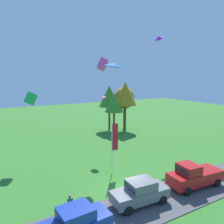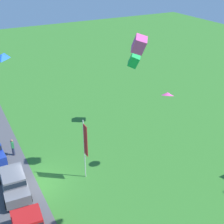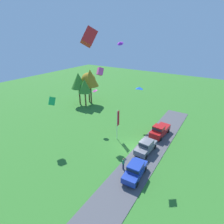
{
  "view_description": "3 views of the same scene",
  "coord_description": "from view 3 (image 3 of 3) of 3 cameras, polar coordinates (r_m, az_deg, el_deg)",
  "views": [
    {
      "loc": [
        -9.3,
        -14.2,
        9.58
      ],
      "look_at": [
        2.61,
        6.92,
        5.64
      ],
      "focal_mm": 35.0,
      "sensor_mm": 36.0,
      "label": 1
    },
    {
      "loc": [
        20.04,
        -4.07,
        16.7
      ],
      "look_at": [
        1.51,
        5.73,
        5.9
      ],
      "focal_mm": 50.0,
      "sensor_mm": 36.0,
      "label": 2
    },
    {
      "loc": [
        -21.19,
        -9.7,
        16.52
      ],
      "look_at": [
        0.14,
        4.24,
        5.12
      ],
      "focal_mm": 28.0,
      "sensor_mm": 36.0,
      "label": 3
    }
  ],
  "objects": [
    {
      "name": "ground_plane",
      "position": [
        28.57,
        7.12,
        -11.44
      ],
      "size": [
        120.0,
        120.0,
        0.0
      ],
      "primitive_type": "plane",
      "color": "#337528"
    },
    {
      "name": "pavement_strip",
      "position": [
        27.83,
        11.59,
        -12.8
      ],
      "size": [
        36.0,
        4.4,
        0.06
      ],
      "primitive_type": "cube",
      "color": "#4C4C51",
      "rests_on": "ground"
    },
    {
      "name": "car_sedan_by_flagpole",
      "position": [
        23.11,
        7.56,
        -18.2
      ],
      "size": [
        4.51,
        2.2,
        1.84
      ],
      "color": "#1E389E",
      "rests_on": "ground"
    },
    {
      "name": "car_sedan_mid_row",
      "position": [
        27.39,
        11.01,
        -10.82
      ],
      "size": [
        4.5,
        2.16,
        1.84
      ],
      "color": "slate",
      "rests_on": "ground"
    },
    {
      "name": "car_pickup_far_end",
      "position": [
        31.86,
        15.3,
        -5.78
      ],
      "size": [
        5.13,
        2.36,
        2.14
      ],
      "color": "red",
      "rests_on": "ground"
    },
    {
      "name": "person_watching_sky",
      "position": [
        24.07,
        3.71,
        -16.48
      ],
      "size": [
        0.36,
        0.24,
        1.71
      ],
      "color": "#2D334C",
      "rests_on": "ground"
    },
    {
      "name": "tree_center_back",
      "position": [
        42.75,
        -8.91,
        8.35
      ],
      "size": [
        3.2,
        3.2,
        6.76
      ],
      "color": "brown",
      "rests_on": "ground"
    },
    {
      "name": "tree_right_of_center",
      "position": [
        44.11,
        -10.89,
        9.98
      ],
      "size": [
        3.79,
        3.79,
        8.01
      ],
      "color": "brown",
      "rests_on": "ground"
    },
    {
      "name": "tree_far_right",
      "position": [
        44.27,
        -7.12,
        10.97
      ],
      "size": [
        4.11,
        4.11,
        8.68
      ],
      "color": "brown",
      "rests_on": "ground"
    },
    {
      "name": "tree_lone_near",
      "position": [
        45.48,
        -7.7,
        10.09
      ],
      "size": [
        3.65,
        3.65,
        7.71
      ],
      "color": "brown",
      "rests_on": "ground"
    },
    {
      "name": "flag_banner",
      "position": [
        29.02,
        1.91,
        -2.8
      ],
      "size": [
        0.71,
        0.08,
        5.35
      ],
      "color": "silver",
      "rests_on": "ground"
    },
    {
      "name": "kite_delta_over_trees",
      "position": [
        38.18,
        2.68,
        21.64
      ],
      "size": [
        1.44,
        1.45,
        0.97
      ],
      "primitive_type": "cone",
      "rotation": [
        -0.57,
        0.0,
        1.76
      ],
      "color": "purple"
    },
    {
      "name": "kite_delta_trailing_tail",
      "position": [
        32.37,
        -5.64,
        7.05
      ],
      "size": [
        1.37,
        1.36,
        0.57
      ],
      "primitive_type": "cone",
      "rotation": [
        -0.35,
        0.0,
        0.92
      ],
      "color": "#EA4C9E"
    },
    {
      "name": "kite_box_high_left",
      "position": [
        29.41,
        -3.92,
        13.07
      ],
      "size": [
        1.53,
        1.19,
        1.56
      ],
      "primitive_type": "cube",
      "rotation": [
        0.41,
        0.3,
        1.08
      ],
      "color": "#EA4C9E"
    },
    {
      "name": "kite_box_near_flag",
      "position": [
        28.34,
        -19.05,
        3.37
      ],
      "size": [
        1.63,
        1.38,
        1.66
      ],
      "primitive_type": "cube",
      "rotation": [
        -0.4,
        0.3,
        5.62
      ],
      "color": "green"
    },
    {
      "name": "kite_diamond_topmost",
      "position": [
        22.2,
        8.99,
        7.76
      ],
      "size": [
        1.26,
        1.09,
        0.44
      ],
      "primitive_type": "pyramid",
      "rotation": [
        0.16,
        0.0,
        1.22
      ],
      "color": "blue"
    },
    {
      "name": "kite_box_low_drifter",
      "position": [
        14.96,
        -7.55,
        23.08
      ],
      "size": [
        1.69,
        1.38,
        1.67
      ],
      "primitive_type": "cube",
      "rotation": [
        0.55,
        0.3,
        0.88
      ],
      "color": "red"
    }
  ]
}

